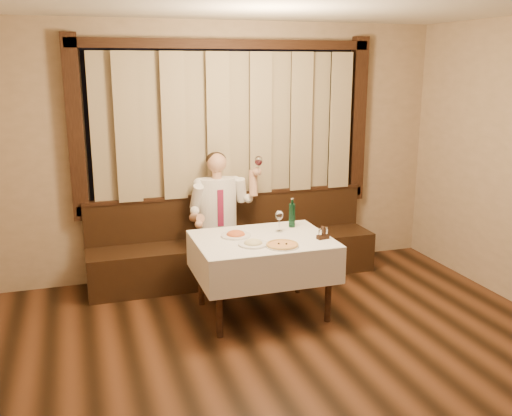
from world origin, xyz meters
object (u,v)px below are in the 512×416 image
object	(u,v)px
dining_table	(263,249)
green_bottle	(292,215)
pizza	(282,245)
pasta_cream	(253,241)
cruet_caddy	(323,234)
seated_man	(220,209)
pasta_red	(236,232)
banquette	(234,250)

from	to	relation	value
dining_table	green_bottle	xyz separation A→B (m)	(0.40, 0.27, 0.23)
pizza	green_bottle	world-z (taller)	green_bottle
pasta_cream	green_bottle	size ratio (longest dim) A/B	0.92
dining_table	pasta_cream	distance (m)	0.27
dining_table	green_bottle	bearing A→B (deg)	33.92
cruet_caddy	seated_man	distance (m)	1.33
dining_table	pasta_red	bearing A→B (deg)	149.45
pasta_cream	green_bottle	distance (m)	0.71
pasta_red	seated_man	world-z (taller)	seated_man
banquette	pasta_red	distance (m)	1.04
green_bottle	cruet_caddy	bearing A→B (deg)	-74.59
banquette	pizza	xyz separation A→B (m)	(0.09, -1.32, 0.46)
green_bottle	pizza	bearing A→B (deg)	-119.08
dining_table	seated_man	distance (m)	0.97
pizza	pasta_cream	world-z (taller)	pasta_cream
pasta_red	seated_man	xyz separation A→B (m)	(0.05, 0.80, 0.03)
pizza	seated_man	bearing A→B (deg)	102.08
banquette	cruet_caddy	bearing A→B (deg)	-66.51
cruet_caddy	banquette	bearing A→B (deg)	105.07
pizza	cruet_caddy	distance (m)	0.45
banquette	pasta_cream	bearing A→B (deg)	-97.06
cruet_caddy	green_bottle	bearing A→B (deg)	97.00
pizza	cruet_caddy	size ratio (longest dim) A/B	2.51
pizza	pasta_cream	distance (m)	0.27
dining_table	seated_man	xyz separation A→B (m)	(-0.17, 0.93, 0.18)
green_bottle	seated_man	bearing A→B (deg)	130.90
pasta_cream	seated_man	distance (m)	1.11
pasta_cream	green_bottle	world-z (taller)	green_bottle
pizza	pasta_red	xyz separation A→B (m)	(-0.31, 0.42, 0.03)
banquette	pizza	size ratio (longest dim) A/B	10.44
pasta_red	cruet_caddy	size ratio (longest dim) A/B	2.36
pizza	pasta_red	bearing A→B (deg)	126.43
pasta_red	dining_table	bearing A→B (deg)	-30.55
cruet_caddy	pizza	bearing A→B (deg)	-176.13
seated_man	pasta_cream	bearing A→B (deg)	-88.71
pasta_red	pasta_cream	distance (m)	0.32
pasta_red	seated_man	bearing A→B (deg)	86.36
banquette	seated_man	bearing A→B (deg)	-152.61
pizza	pasta_red	world-z (taller)	pasta_red
banquette	green_bottle	size ratio (longest dim) A/B	10.85
pizza	seated_man	world-z (taller)	seated_man
dining_table	pasta_red	xyz separation A→B (m)	(-0.22, 0.13, 0.15)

